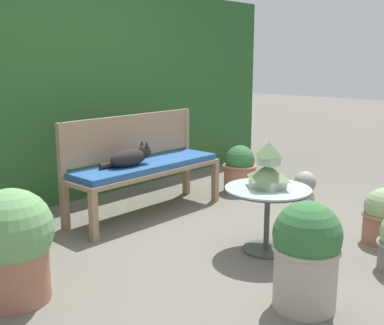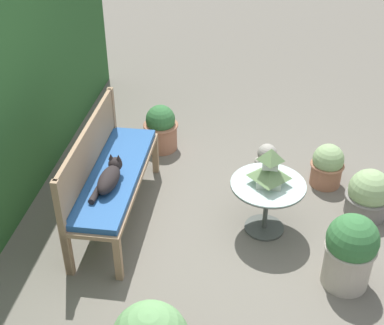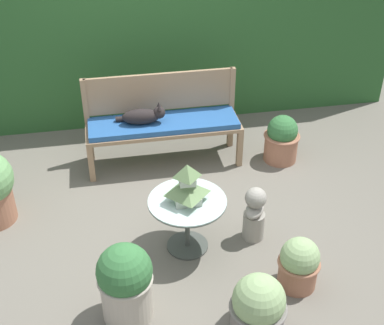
{
  "view_description": "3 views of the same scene",
  "coord_description": "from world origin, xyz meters",
  "px_view_note": "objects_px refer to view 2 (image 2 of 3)",
  "views": [
    {
      "loc": [
        -2.92,
        -2.42,
        1.52
      ],
      "look_at": [
        0.02,
        0.27,
        0.65
      ],
      "focal_mm": 45.0,
      "sensor_mm": 36.0,
      "label": 1
    },
    {
      "loc": [
        -3.74,
        -0.25,
        3.34
      ],
      "look_at": [
        0.25,
        0.3,
        0.63
      ],
      "focal_mm": 50.0,
      "sensor_mm": 36.0,
      "label": 2
    },
    {
      "loc": [
        -0.45,
        -3.94,
        3.32
      ],
      "look_at": [
        0.32,
        0.21,
        0.49
      ],
      "focal_mm": 50.0,
      "sensor_mm": 36.0,
      "label": 3
    }
  ],
  "objects_px": {
    "potted_plant_path_edge": "(350,251)",
    "potted_plant_bench_right": "(327,166)",
    "potted_plant_table_near": "(368,195)",
    "pagoda_birdhouse": "(270,169)",
    "potted_plant_hedge_corner": "(161,128)",
    "garden_bench": "(115,178)",
    "patio_table": "(267,193)",
    "cat": "(109,177)",
    "garden_bust": "(266,168)"
  },
  "relations": [
    {
      "from": "garden_bench",
      "to": "potted_plant_table_near",
      "type": "bearing_deg",
      "value": -81.14
    },
    {
      "from": "potted_plant_hedge_corner",
      "to": "potted_plant_path_edge",
      "type": "height_order",
      "value": "potted_plant_path_edge"
    },
    {
      "from": "garden_bench",
      "to": "garden_bust",
      "type": "height_order",
      "value": "garden_bust"
    },
    {
      "from": "garden_bust",
      "to": "potted_plant_path_edge",
      "type": "distance_m",
      "value": 1.4
    },
    {
      "from": "cat",
      "to": "potted_plant_bench_right",
      "type": "bearing_deg",
      "value": -59.27
    },
    {
      "from": "pagoda_birdhouse",
      "to": "potted_plant_hedge_corner",
      "type": "height_order",
      "value": "pagoda_birdhouse"
    },
    {
      "from": "pagoda_birdhouse",
      "to": "potted_plant_hedge_corner",
      "type": "bearing_deg",
      "value": 43.83
    },
    {
      "from": "cat",
      "to": "garden_bust",
      "type": "height_order",
      "value": "cat"
    },
    {
      "from": "potted_plant_bench_right",
      "to": "garden_bench",
      "type": "bearing_deg",
      "value": 112.02
    },
    {
      "from": "cat",
      "to": "potted_plant_path_edge",
      "type": "bearing_deg",
      "value": -96.61
    },
    {
      "from": "garden_bench",
      "to": "potted_plant_table_near",
      "type": "height_order",
      "value": "garden_bench"
    },
    {
      "from": "potted_plant_path_edge",
      "to": "garden_bench",
      "type": "bearing_deg",
      "value": 74.34
    },
    {
      "from": "patio_table",
      "to": "potted_plant_table_near",
      "type": "xyz_separation_m",
      "value": [
        0.36,
        -0.97,
        -0.19
      ]
    },
    {
      "from": "garden_bench",
      "to": "potted_plant_hedge_corner",
      "type": "relative_size",
      "value": 3.05
    },
    {
      "from": "garden_bench",
      "to": "pagoda_birdhouse",
      "type": "relative_size",
      "value": 4.51
    },
    {
      "from": "garden_bench",
      "to": "patio_table",
      "type": "xyz_separation_m",
      "value": [
        0.01,
        -1.41,
        -0.04
      ]
    },
    {
      "from": "garden_bench",
      "to": "patio_table",
      "type": "relative_size",
      "value": 2.44
    },
    {
      "from": "potted_plant_bench_right",
      "to": "potted_plant_hedge_corner",
      "type": "bearing_deg",
      "value": 75.83
    },
    {
      "from": "cat",
      "to": "potted_plant_table_near",
      "type": "relative_size",
      "value": 1.07
    },
    {
      "from": "potted_plant_hedge_corner",
      "to": "pagoda_birdhouse",
      "type": "bearing_deg",
      "value": -136.17
    },
    {
      "from": "patio_table",
      "to": "pagoda_birdhouse",
      "type": "xyz_separation_m",
      "value": [
        0.0,
        -0.0,
        0.27
      ]
    },
    {
      "from": "garden_bench",
      "to": "cat",
      "type": "distance_m",
      "value": 0.26
    },
    {
      "from": "garden_bench",
      "to": "garden_bust",
      "type": "xyz_separation_m",
      "value": [
        0.62,
        -1.39,
        -0.18
      ]
    },
    {
      "from": "garden_bench",
      "to": "potted_plant_bench_right",
      "type": "height_order",
      "value": "garden_bench"
    },
    {
      "from": "cat",
      "to": "potted_plant_table_near",
      "type": "distance_m",
      "value": 2.47
    },
    {
      "from": "potted_plant_table_near",
      "to": "pagoda_birdhouse",
      "type": "bearing_deg",
      "value": 110.46
    },
    {
      "from": "patio_table",
      "to": "garden_bust",
      "type": "distance_m",
      "value": 0.63
    },
    {
      "from": "pagoda_birdhouse",
      "to": "potted_plant_hedge_corner",
      "type": "relative_size",
      "value": 0.68
    },
    {
      "from": "patio_table",
      "to": "potted_plant_path_edge",
      "type": "distance_m",
      "value": 0.9
    },
    {
      "from": "potted_plant_hedge_corner",
      "to": "potted_plant_table_near",
      "type": "bearing_deg",
      "value": -112.54
    },
    {
      "from": "cat",
      "to": "patio_table",
      "type": "height_order",
      "value": "cat"
    },
    {
      "from": "garden_bust",
      "to": "potted_plant_table_near",
      "type": "distance_m",
      "value": 1.02
    },
    {
      "from": "potted_plant_path_edge",
      "to": "garden_bust",
      "type": "bearing_deg",
      "value": 29.98
    },
    {
      "from": "patio_table",
      "to": "potted_plant_hedge_corner",
      "type": "xyz_separation_m",
      "value": [
        1.27,
        1.22,
        -0.15
      ]
    },
    {
      "from": "cat",
      "to": "patio_table",
      "type": "xyz_separation_m",
      "value": [
        0.22,
        -1.39,
        -0.2
      ]
    },
    {
      "from": "potted_plant_path_edge",
      "to": "potted_plant_bench_right",
      "type": "bearing_deg",
      "value": 2.59
    },
    {
      "from": "pagoda_birdhouse",
      "to": "potted_plant_bench_right",
      "type": "xyz_separation_m",
      "value": [
        0.81,
        -0.62,
        -0.45
      ]
    },
    {
      "from": "potted_plant_bench_right",
      "to": "potted_plant_path_edge",
      "type": "relative_size",
      "value": 0.69
    },
    {
      "from": "patio_table",
      "to": "potted_plant_path_edge",
      "type": "relative_size",
      "value": 1.0
    },
    {
      "from": "garden_bust",
      "to": "potted_plant_table_near",
      "type": "bearing_deg",
      "value": -160.94
    },
    {
      "from": "patio_table",
      "to": "potted_plant_table_near",
      "type": "bearing_deg",
      "value": -69.54
    },
    {
      "from": "patio_table",
      "to": "potted_plant_hedge_corner",
      "type": "relative_size",
      "value": 1.25
    },
    {
      "from": "potted_plant_bench_right",
      "to": "potted_plant_path_edge",
      "type": "height_order",
      "value": "potted_plant_path_edge"
    },
    {
      "from": "cat",
      "to": "potted_plant_hedge_corner",
      "type": "relative_size",
      "value": 0.96
    },
    {
      "from": "potted_plant_path_edge",
      "to": "potted_plant_table_near",
      "type": "distance_m",
      "value": 1.01
    },
    {
      "from": "cat",
      "to": "potted_plant_bench_right",
      "type": "distance_m",
      "value": 2.29
    },
    {
      "from": "garden_bust",
      "to": "potted_plant_hedge_corner",
      "type": "distance_m",
      "value": 1.37
    },
    {
      "from": "pagoda_birdhouse",
      "to": "potted_plant_table_near",
      "type": "distance_m",
      "value": 1.13
    },
    {
      "from": "pagoda_birdhouse",
      "to": "garden_bust",
      "type": "xyz_separation_m",
      "value": [
        0.61,
        0.02,
        -0.41
      ]
    },
    {
      "from": "cat",
      "to": "potted_plant_bench_right",
      "type": "xyz_separation_m",
      "value": [
        1.03,
        -2.01,
        -0.38
      ]
    }
  ]
}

